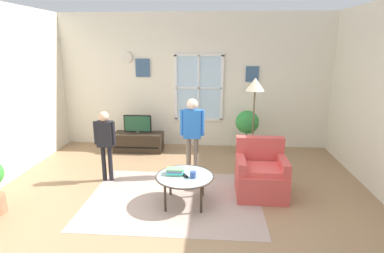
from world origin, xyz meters
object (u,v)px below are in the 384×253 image
(person_black_shirt, at_px, (105,138))
(coffee_table, at_px, (185,177))
(armchair, at_px, (261,175))
(potted_plant_by_window, at_px, (247,128))
(tv_stand, at_px, (138,142))
(television, at_px, (138,124))
(remote_near_books, at_px, (185,175))
(person_blue_shirt, at_px, (192,128))
(cup, at_px, (193,175))
(floor_lamp, at_px, (255,95))
(book_stack, at_px, (175,171))

(person_black_shirt, bearing_deg, coffee_table, -26.78)
(armchair, xyz_separation_m, potted_plant_by_window, (-0.05, 1.90, 0.24))
(tv_stand, height_order, coffee_table, coffee_table)
(tv_stand, bearing_deg, armchair, -38.06)
(television, relative_size, coffee_table, 0.70)
(remote_near_books, relative_size, person_blue_shirt, 0.10)
(remote_near_books, distance_m, person_blue_shirt, 1.14)
(potted_plant_by_window, bearing_deg, armchair, -88.56)
(cup, bearing_deg, remote_near_books, 158.23)
(person_black_shirt, height_order, potted_plant_by_window, person_black_shirt)
(coffee_table, distance_m, person_blue_shirt, 1.14)
(television, relative_size, person_black_shirt, 0.49)
(coffee_table, height_order, remote_near_books, remote_near_books)
(television, relative_size, armchair, 0.69)
(tv_stand, distance_m, television, 0.42)
(person_blue_shirt, relative_size, floor_lamp, 0.80)
(television, distance_m, potted_plant_by_window, 2.37)
(remote_near_books, xyz_separation_m, potted_plant_by_window, (1.11, 2.31, 0.11))
(book_stack, xyz_separation_m, floor_lamp, (1.24, 1.10, 0.99))
(armchair, height_order, cup, armchair)
(person_black_shirt, bearing_deg, armchair, -7.00)
(cup, height_order, person_blue_shirt, person_blue_shirt)
(coffee_table, xyz_separation_m, remote_near_books, (0.00, -0.01, 0.03))
(coffee_table, distance_m, potted_plant_by_window, 2.55)
(book_stack, bearing_deg, television, 116.42)
(remote_near_books, distance_m, person_black_shirt, 1.63)
(person_blue_shirt, bearing_deg, tv_stand, 135.96)
(coffee_table, relative_size, cup, 9.12)
(remote_near_books, bearing_deg, person_blue_shirt, 88.38)
(television, height_order, remote_near_books, television)
(coffee_table, relative_size, potted_plant_by_window, 0.90)
(armchair, xyz_separation_m, coffee_table, (-1.16, -0.40, 0.10))
(person_blue_shirt, bearing_deg, remote_near_books, -91.62)
(tv_stand, bearing_deg, person_black_shirt, -95.82)
(armchair, distance_m, book_stack, 1.36)
(television, bearing_deg, armchair, -38.02)
(tv_stand, distance_m, potted_plant_by_window, 2.40)
(remote_near_books, distance_m, potted_plant_by_window, 2.56)
(cup, xyz_separation_m, potted_plant_by_window, (0.99, 2.36, 0.07))
(floor_lamp, bearing_deg, armchair, -85.04)
(coffee_table, relative_size, person_black_shirt, 0.70)
(book_stack, relative_size, person_blue_shirt, 0.18)
(book_stack, height_order, floor_lamp, floor_lamp)
(tv_stand, xyz_separation_m, cup, (1.39, -2.36, 0.29))
(tv_stand, relative_size, person_black_shirt, 0.87)
(book_stack, bearing_deg, potted_plant_by_window, 60.74)
(cup, xyz_separation_m, person_blue_shirt, (-0.09, 1.11, 0.39))
(tv_stand, distance_m, person_black_shirt, 1.68)
(remote_near_books, relative_size, person_black_shirt, 0.11)
(remote_near_books, xyz_separation_m, floor_lamp, (1.09, 1.16, 1.02))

